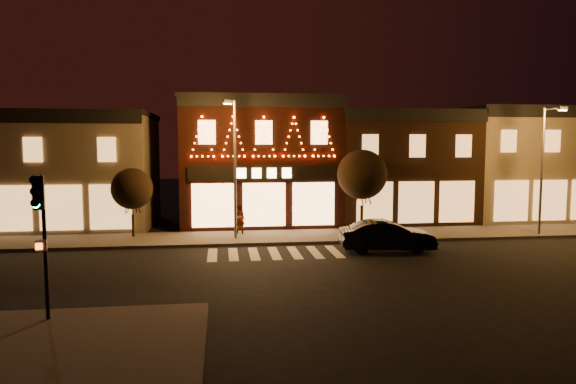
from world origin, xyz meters
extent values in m
plane|color=black|center=(0.00, 0.00, 0.00)|extent=(120.00, 120.00, 0.00)
cube|color=#47423D|center=(2.00, 8.00, 0.07)|extent=(44.00, 4.00, 0.15)
cube|color=#47423D|center=(-6.50, -7.50, 0.07)|extent=(7.00, 7.00, 0.15)
cube|color=#706150|center=(-13.00, 14.00, 3.50)|extent=(12.00, 8.00, 7.00)
cube|color=black|center=(-13.00, 14.00, 7.15)|extent=(12.20, 8.20, 0.30)
cube|color=black|center=(-13.00, 9.95, 6.75)|extent=(12.00, 0.25, 0.50)
cube|color=black|center=(0.00, 14.00, 4.00)|extent=(10.00, 8.00, 8.00)
cube|color=black|center=(0.00, 14.00, 8.15)|extent=(10.20, 8.20, 0.30)
cube|color=black|center=(0.00, 9.95, 7.75)|extent=(10.00, 0.25, 0.50)
cube|color=black|center=(0.00, 9.90, 3.60)|extent=(9.00, 0.15, 0.90)
cube|color=#FFD87F|center=(0.00, 9.80, 3.60)|extent=(3.40, 0.08, 0.60)
cube|color=#331E11|center=(9.50, 14.00, 3.60)|extent=(9.00, 8.00, 7.20)
cube|color=black|center=(9.50, 14.00, 7.35)|extent=(9.20, 8.20, 0.30)
cube|color=black|center=(9.50, 9.95, 6.95)|extent=(9.00, 0.25, 0.50)
cube|color=#706150|center=(18.50, 14.00, 3.75)|extent=(9.00, 8.00, 7.50)
cube|color=black|center=(18.50, 14.00, 7.65)|extent=(9.20, 8.20, 0.30)
cube|color=black|center=(18.50, 9.95, 7.25)|extent=(9.00, 0.25, 0.50)
cylinder|color=black|center=(-7.67, -4.96, 2.30)|extent=(0.11, 0.11, 4.29)
cube|color=black|center=(-7.72, -5.15, 3.93)|extent=(0.36, 0.34, 0.98)
cylinder|color=#19FF72|center=(-7.76, -5.30, 3.60)|extent=(0.21, 0.10, 0.21)
cube|color=beige|center=(-7.72, -5.14, 2.39)|extent=(0.34, 0.27, 0.32)
cylinder|color=#59595E|center=(-1.79, 7.55, 3.88)|extent=(0.15, 0.15, 7.45)
cylinder|color=#59595E|center=(-1.97, 6.83, 7.51)|extent=(0.46, 1.47, 0.09)
cube|color=#59595E|center=(-2.16, 6.10, 7.46)|extent=(0.52, 0.37, 0.17)
cube|color=orange|center=(-2.16, 6.10, 7.36)|extent=(0.39, 0.27, 0.05)
cylinder|color=#59595E|center=(15.60, 6.60, 3.75)|extent=(0.14, 0.14, 7.21)
cylinder|color=#59595E|center=(15.64, 5.88, 7.27)|extent=(0.17, 1.44, 0.09)
cube|color=#59595E|center=(15.69, 5.16, 7.22)|extent=(0.46, 0.28, 0.16)
cube|color=orange|center=(15.69, 5.16, 7.12)|extent=(0.35, 0.20, 0.05)
cylinder|color=black|center=(-7.46, 8.78, 0.78)|extent=(0.14, 0.14, 1.26)
sphere|color=black|center=(-7.46, 8.78, 2.84)|extent=(2.30, 2.30, 2.30)
cylinder|color=black|center=(5.61, 8.48, 0.94)|extent=(0.17, 0.17, 1.59)
sphere|color=black|center=(5.61, 8.48, 3.55)|extent=(2.90, 2.90, 2.90)
imported|color=black|center=(5.60, 3.78, 0.77)|extent=(4.79, 2.04, 1.53)
imported|color=gray|center=(-1.51, 8.92, 0.99)|extent=(0.65, 0.46, 1.67)
camera|label=1|loc=(-2.53, -20.58, 5.32)|focal=32.10mm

